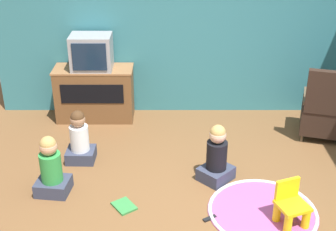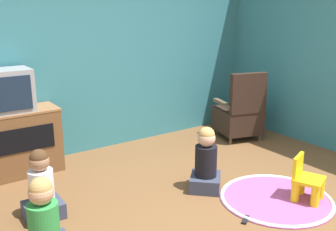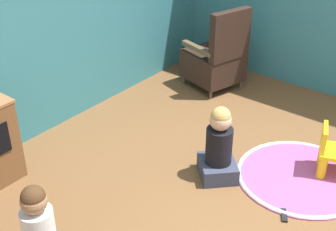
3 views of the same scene
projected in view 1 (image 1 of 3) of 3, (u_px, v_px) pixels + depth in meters
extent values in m
plane|color=brown|center=(220.00, 217.00, 4.82)|extent=(30.00, 30.00, 0.00)
cube|color=teal|center=(182.00, 18.00, 6.51)|extent=(5.33, 0.12, 2.79)
cube|color=brown|center=(95.00, 93.00, 6.69)|extent=(1.09, 0.45, 0.77)
cube|color=#90603A|center=(93.00, 69.00, 6.52)|extent=(1.11, 0.46, 0.02)
cube|color=black|center=(92.00, 94.00, 6.44)|extent=(0.87, 0.01, 0.28)
cube|color=#939399|center=(91.00, 52.00, 6.39)|extent=(0.56, 0.40, 0.48)
cube|color=#142338|center=(89.00, 57.00, 6.21)|extent=(0.46, 0.02, 0.38)
cylinder|color=brown|center=(303.00, 121.00, 6.66)|extent=(0.04, 0.04, 0.10)
cylinder|color=brown|center=(302.00, 138.00, 6.21)|extent=(0.04, 0.04, 0.10)
cube|color=black|center=(323.00, 117.00, 6.27)|extent=(0.72, 0.75, 0.35)
cube|color=black|center=(329.00, 93.00, 5.84)|extent=(0.55, 0.25, 0.57)
cube|color=brown|center=(306.00, 96.00, 6.21)|extent=(0.21, 0.52, 0.05)
cylinder|color=yellow|center=(288.00, 223.00, 4.55)|extent=(0.08, 0.08, 0.25)
cylinder|color=yellow|center=(306.00, 218.00, 4.62)|extent=(0.08, 0.08, 0.25)
cylinder|color=yellow|center=(277.00, 211.00, 4.71)|extent=(0.08, 0.08, 0.25)
cylinder|color=yellow|center=(295.00, 206.00, 4.78)|extent=(0.08, 0.08, 0.25)
cube|color=yellow|center=(293.00, 206.00, 4.62)|extent=(0.37, 0.36, 0.04)
cube|color=yellow|center=(287.00, 188.00, 4.66)|extent=(0.26, 0.13, 0.22)
cylinder|color=#A54C8C|center=(262.00, 211.00, 4.89)|extent=(1.15, 1.15, 0.01)
torus|color=silver|center=(262.00, 211.00, 4.89)|extent=(1.14, 1.14, 0.04)
cube|color=#33384C|center=(81.00, 155.00, 5.77)|extent=(0.35, 0.31, 0.15)
cylinder|color=silver|center=(79.00, 138.00, 5.67)|extent=(0.23, 0.23, 0.32)
sphere|color=#9E7051|center=(78.00, 120.00, 5.56)|extent=(0.18, 0.18, 0.18)
sphere|color=#472D19|center=(77.00, 118.00, 5.54)|extent=(0.17, 0.17, 0.17)
cube|color=#33384C|center=(216.00, 173.00, 5.40)|extent=(0.47, 0.48, 0.16)
cylinder|color=black|center=(217.00, 155.00, 5.29)|extent=(0.24, 0.24, 0.34)
sphere|color=#D8AD8C|center=(218.00, 135.00, 5.18)|extent=(0.19, 0.19, 0.19)
sphere|color=tan|center=(218.00, 133.00, 5.16)|extent=(0.18, 0.18, 0.18)
cube|color=#33384C|center=(53.00, 186.00, 5.18)|extent=(0.39, 0.35, 0.16)
cylinder|color=#2D8C3F|center=(51.00, 167.00, 5.07)|extent=(0.23, 0.23, 0.33)
sphere|color=tan|center=(48.00, 147.00, 4.95)|extent=(0.19, 0.19, 0.19)
sphere|color=tan|center=(48.00, 144.00, 4.94)|extent=(0.17, 0.17, 0.17)
cube|color=#337F3D|center=(124.00, 206.00, 4.96)|extent=(0.30, 0.31, 0.02)
cube|color=black|center=(210.00, 218.00, 4.79)|extent=(0.15, 0.12, 0.02)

